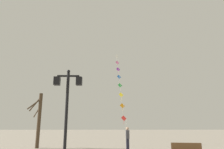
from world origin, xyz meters
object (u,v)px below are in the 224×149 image
Objects in this scene: twin_lantern_lamp_post at (67,98)px; kite_train at (120,85)px; bare_tree at (39,119)px; kite_flyer at (128,138)px.

kite_train is at bearing 75.75° from twin_lantern_lamp_post.
bare_tree is at bearing 115.17° from twin_lantern_lamp_post.
twin_lantern_lamp_post is 0.98× the size of bare_tree.
kite_train is 2.49× the size of bare_tree.
twin_lantern_lamp_post is 2.59× the size of kite_flyer.
twin_lantern_lamp_post is 0.39× the size of kite_train.
kite_train is 9.25m from bare_tree.
twin_lantern_lamp_post is 9.31m from bare_tree.
kite_train reaches higher than kite_flyer.
twin_lantern_lamp_post is 13.57m from kite_train.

